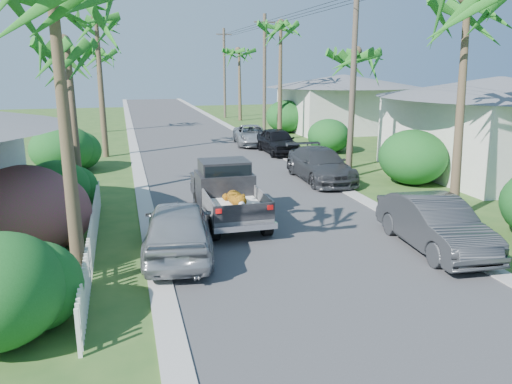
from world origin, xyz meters
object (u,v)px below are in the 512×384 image
object	(u,v)px
utility_pole_c	(265,75)
utility_pole_b	(353,81)
parked_car_rd	(252,135)
palm_l_b	(67,43)
palm_r_b	(355,53)
utility_pole_d	(224,73)
palm_l_d	(97,51)
parked_car_rn	(435,224)
house_right_far	(343,105)
palm_r_d	(239,51)
palm_r_c	(281,24)
parked_car_ln	(179,228)
palm_l_c	(96,18)
house_right_near	(496,130)
pickup_truck	(226,191)
parked_car_rf	(278,141)
parked_car_rm	(320,165)

from	to	relation	value
utility_pole_c	utility_pole_b	bearing A→B (deg)	-90.00
parked_car_rd	palm_l_b	bearing A→B (deg)	-123.77
palm_r_b	utility_pole_b	bearing A→B (deg)	-116.57
parked_car_rd	utility_pole_d	bearing A→B (deg)	90.62
palm_r_b	utility_pole_c	bearing A→B (deg)	94.40
palm_l_d	utility_pole_d	bearing A→B (deg)	36.64
parked_car_rn	house_right_far	distance (m)	28.30
house_right_far	utility_pole_c	bearing A→B (deg)	-164.88
palm_r_d	palm_r_c	bearing A→B (deg)	-91.23
palm_r_b	utility_pole_d	xyz separation A→B (m)	(-1.00, 28.00, -1.35)
parked_car_ln	palm_r_d	distance (m)	37.14
parked_car_rd	palm_l_c	distance (m)	12.23
palm_l_c	house_right_near	size ratio (longest dim) A/B	1.02
pickup_truck	parked_car_rf	bearing A→B (deg)	64.93
palm_l_b	palm_l_d	world-z (taller)	palm_l_d
pickup_truck	parked_car_ln	world-z (taller)	pickup_truck
pickup_truck	palm_r_d	size ratio (longest dim) A/B	0.64
parked_car_ln	palm_l_b	size ratio (longest dim) A/B	0.64
palm_r_b	parked_car_rn	bearing A→B (deg)	-103.65
parked_car_ln	utility_pole_b	world-z (taller)	utility_pole_b
palm_r_c	palm_l_d	bearing A→B (deg)	147.79
parked_car_ln	house_right_far	bearing A→B (deg)	-115.70
palm_l_d	parked_car_rf	bearing A→B (deg)	-51.43
parked_car_rf	palm_l_c	bearing A→B (deg)	170.56
pickup_truck	parked_car_rd	size ratio (longest dim) A/B	1.07
parked_car_rn	utility_pole_c	world-z (taller)	utility_pole_c
palm_r_b	palm_r_d	xyz separation A→B (m)	(-0.10, 25.00, 0.79)
parked_car_rd	parked_car_ln	xyz separation A→B (m)	(-7.20, -19.44, 0.15)
parked_car_rf	palm_l_b	bearing A→B (deg)	-143.61
palm_l_c	palm_r_b	xyz separation A→B (m)	(12.60, -7.00, -1.96)
palm_r_b	utility_pole_c	world-z (taller)	utility_pole_c
palm_l_c	utility_pole_c	world-z (taller)	palm_l_c
pickup_truck	house_right_near	distance (m)	15.14
parked_car_rn	palm_l_d	xyz separation A→B (m)	(-10.26, 30.71, 5.67)
palm_l_b	utility_pole_b	xyz separation A→B (m)	(12.40, 1.00, -1.55)
pickup_truck	utility_pole_c	bearing A→B (deg)	70.36
parked_car_rm	palm_r_d	size ratio (longest dim) A/B	0.65
parked_car_rm	house_right_near	world-z (taller)	house_right_near
palm_r_d	house_right_far	bearing A→B (deg)	-56.98
palm_r_c	house_right_near	bearing A→B (deg)	-64.09
palm_l_d	palm_r_d	distance (m)	14.32
utility_pole_d	parked_car_ln	bearing A→B (deg)	-103.53
parked_car_rf	palm_r_d	world-z (taller)	palm_r_d
pickup_truck	palm_l_d	distance (m)	27.05
parked_car_ln	palm_l_b	bearing A→B (deg)	-58.53
house_right_near	parked_car_rm	bearing A→B (deg)	175.65
palm_r_c	house_right_far	size ratio (longest dim) A/B	1.04
parked_car_rn	parked_car_rd	xyz separation A→B (m)	(-0.16, 20.91, -0.11)
pickup_truck	house_right_near	bearing A→B (deg)	15.49
house_right_far	utility_pole_d	size ratio (longest dim) A/B	1.00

